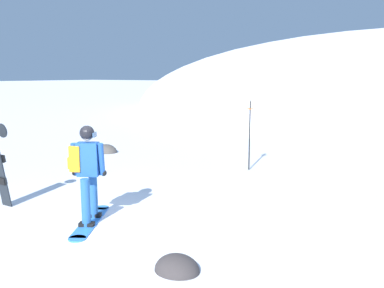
{
  "coord_description": "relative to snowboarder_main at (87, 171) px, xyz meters",
  "views": [
    {
      "loc": [
        4.9,
        -5.07,
        2.57
      ],
      "look_at": [
        -0.16,
        3.03,
        1.0
      ],
      "focal_mm": 39.68,
      "sensor_mm": 36.0,
      "label": 1
    }
  ],
  "objects": [
    {
      "name": "piste_marker_near",
      "position": [
        0.65,
        5.33,
        0.18
      ],
      "size": [
        0.2,
        0.2,
        1.92
      ],
      "color": "black",
      "rests_on": "ground"
    },
    {
      "name": "rock_dark",
      "position": [
        -4.49,
        5.2,
        -0.92
      ],
      "size": [
        0.79,
        0.67,
        0.55
      ],
      "color": "#4C4742",
      "rests_on": "ground"
    },
    {
      "name": "spare_snowboard",
      "position": [
        -2.07,
        -0.26,
        -0.09
      ],
      "size": [
        0.28,
        0.28,
        1.64
      ],
      "color": "black",
      "rests_on": "ground"
    },
    {
      "name": "ground_plane",
      "position": [
        0.42,
        -0.02,
        -0.92
      ],
      "size": [
        300.0,
        300.0,
        0.0
      ],
      "primitive_type": "plane",
      "color": "white"
    },
    {
      "name": "snowboarder_main",
      "position": [
        0.0,
        0.0,
        0.0
      ],
      "size": [
        1.05,
        1.64,
        1.71
      ],
      "color": "blue",
      "rests_on": "ground"
    },
    {
      "name": "rock_mid",
      "position": [
        2.36,
        -0.73,
        -0.92
      ],
      "size": [
        0.63,
        0.54,
        0.44
      ],
      "color": "#383333",
      "rests_on": "ground"
    }
  ]
}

